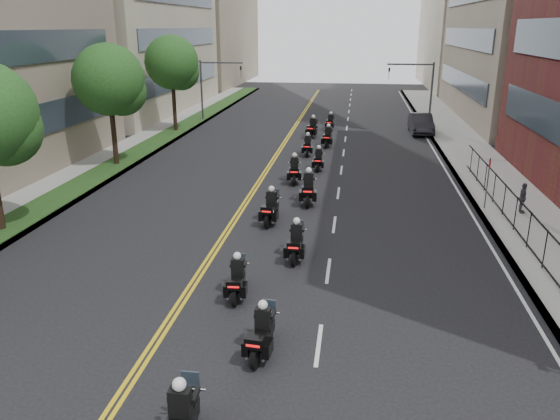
# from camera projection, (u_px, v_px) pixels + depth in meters

# --- Properties ---
(sidewalk_right) EXTENTS (4.00, 90.00, 0.15)m
(sidewalk_right) POSITION_uv_depth(u_px,v_px,m) (487.00, 174.00, 33.11)
(sidewalk_right) COLOR gray
(sidewalk_right) RESTS_ON ground
(sidewalk_left) EXTENTS (4.00, 90.00, 0.15)m
(sidewalk_left) POSITION_uv_depth(u_px,v_px,m) (112.00, 161.00, 36.25)
(sidewalk_left) COLOR gray
(sidewalk_left) RESTS_ON ground
(grass_strip) EXTENTS (2.00, 90.00, 0.04)m
(grass_strip) POSITION_uv_depth(u_px,v_px,m) (123.00, 160.00, 36.11)
(grass_strip) COLOR #1B3A15
(grass_strip) RESTS_ON sidewalk_left
(iron_fence) EXTENTS (0.05, 28.00, 1.50)m
(iron_fence) POSITION_uv_depth(u_px,v_px,m) (537.00, 239.00, 20.78)
(iron_fence) COLOR black
(iron_fence) RESTS_ON sidewalk_right
(street_trees) EXTENTS (4.40, 38.40, 7.98)m
(street_trees) POSITION_uv_depth(u_px,v_px,m) (67.00, 96.00, 28.50)
(street_trees) COLOR #302015
(street_trees) RESTS_ON ground
(traffic_signal_right) EXTENTS (4.09, 0.20, 5.60)m
(traffic_signal_right) POSITION_uv_depth(u_px,v_px,m) (421.00, 84.00, 48.22)
(traffic_signal_right) COLOR #3F3F44
(traffic_signal_right) RESTS_ON ground
(traffic_signal_left) EXTENTS (4.09, 0.20, 5.60)m
(traffic_signal_left) POSITION_uv_depth(u_px,v_px,m) (211.00, 81.00, 50.71)
(traffic_signal_left) COLOR #3F3F44
(traffic_signal_left) RESTS_ON ground
(motorcycle_1) EXTENTS (0.60, 2.14, 1.58)m
(motorcycle_1) POSITION_uv_depth(u_px,v_px,m) (262.00, 334.00, 14.90)
(motorcycle_1) COLOR black
(motorcycle_1) RESTS_ON ground
(motorcycle_2) EXTENTS (0.54, 2.10, 1.55)m
(motorcycle_2) POSITION_uv_depth(u_px,v_px,m) (237.00, 280.00, 18.10)
(motorcycle_2) COLOR black
(motorcycle_2) RESTS_ON ground
(motorcycle_3) EXTENTS (0.51, 2.23, 1.65)m
(motorcycle_3) POSITION_uv_depth(u_px,v_px,m) (296.00, 243.00, 21.06)
(motorcycle_3) COLOR black
(motorcycle_3) RESTS_ON ground
(motorcycle_4) EXTENTS (0.59, 2.35, 1.73)m
(motorcycle_4) POSITION_uv_depth(u_px,v_px,m) (271.00, 209.00, 24.91)
(motorcycle_4) COLOR black
(motorcycle_4) RESTS_ON ground
(motorcycle_5) EXTENTS (0.61, 2.51, 1.86)m
(motorcycle_5) POSITION_uv_depth(u_px,v_px,m) (308.00, 189.00, 27.66)
(motorcycle_5) COLOR black
(motorcycle_5) RESTS_ON ground
(motorcycle_6) EXTENTS (0.65, 2.34, 1.73)m
(motorcycle_6) POSITION_uv_depth(u_px,v_px,m) (294.00, 171.00, 31.40)
(motorcycle_6) COLOR black
(motorcycle_6) RESTS_ON ground
(motorcycle_7) EXTENTS (0.48, 2.10, 1.56)m
(motorcycle_7) POSITION_uv_depth(u_px,v_px,m) (318.00, 160.00, 34.17)
(motorcycle_7) COLOR black
(motorcycle_7) RESTS_ON ground
(motorcycle_8) EXTENTS (0.53, 2.18, 1.61)m
(motorcycle_8) POSITION_uv_depth(u_px,v_px,m) (307.00, 146.00, 38.00)
(motorcycle_8) COLOR black
(motorcycle_8) RESTS_ON ground
(motorcycle_9) EXTENTS (0.62, 2.31, 1.71)m
(motorcycle_9) POSITION_uv_depth(u_px,v_px,m) (328.00, 138.00, 40.78)
(motorcycle_9) COLOR black
(motorcycle_9) RESTS_ON ground
(motorcycle_10) EXTENTS (0.75, 2.48, 1.83)m
(motorcycle_10) POSITION_uv_depth(u_px,v_px,m) (313.00, 129.00, 44.03)
(motorcycle_10) COLOR black
(motorcycle_10) RESTS_ON ground
(motorcycle_11) EXTENTS (0.60, 2.14, 1.58)m
(motorcycle_11) POSITION_uv_depth(u_px,v_px,m) (330.00, 123.00, 47.30)
(motorcycle_11) COLOR black
(motorcycle_11) RESTS_ON ground
(parked_sedan) EXTENTS (1.84, 4.98, 1.63)m
(parked_sedan) POSITION_uv_depth(u_px,v_px,m) (421.00, 124.00, 45.78)
(parked_sedan) COLOR black
(parked_sedan) RESTS_ON ground
(pedestrian_c) EXTENTS (0.42, 0.88, 1.46)m
(pedestrian_c) POSITION_uv_depth(u_px,v_px,m) (523.00, 198.00, 25.80)
(pedestrian_c) COLOR #3D3D44
(pedestrian_c) RESTS_ON sidewalk_right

